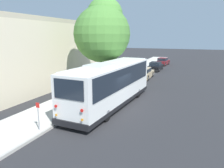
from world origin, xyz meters
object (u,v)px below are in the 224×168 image
(parked_sedan_tan, at_px, (144,73))
(street_tree, at_px, (103,30))
(parked_sedan_maroon, at_px, (163,62))
(sign_post_near, at_px, (38,116))
(shuttle_bus, at_px, (111,82))
(sign_post_far, at_px, (61,107))
(parked_sedan_black, at_px, (155,66))

(parked_sedan_tan, height_order, street_tree, street_tree)
(parked_sedan_maroon, height_order, sign_post_near, sign_post_near)
(shuttle_bus, height_order, street_tree, street_tree)
(parked_sedan_maroon, distance_m, street_tree, 21.83)
(sign_post_far, bearing_deg, shuttle_bus, -25.99)
(parked_sedan_black, xyz_separation_m, sign_post_near, (-24.67, 1.43, 0.36))
(shuttle_bus, relative_size, parked_sedan_black, 2.31)
(parked_sedan_black, relative_size, sign_post_near, 3.00)
(street_tree, bearing_deg, shuttle_bus, -148.41)
(shuttle_bus, distance_m, sign_post_far, 4.31)
(parked_sedan_black, relative_size, parked_sedan_maroon, 1.06)
(shuttle_bus, xyz_separation_m, parked_sedan_tan, (11.62, 0.42, -1.18))
(parked_sedan_tan, xyz_separation_m, street_tree, (-7.27, 2.25, 5.07))
(parked_sedan_maroon, relative_size, sign_post_far, 3.35)
(sign_post_near, xyz_separation_m, sign_post_far, (2.08, -0.00, -0.12))
(parked_sedan_tan, bearing_deg, sign_post_near, 174.55)
(shuttle_bus, xyz_separation_m, street_tree, (4.34, 2.67, 3.89))
(sign_post_near, bearing_deg, sign_post_far, -0.00)
(shuttle_bus, bearing_deg, sign_post_near, 165.67)
(sign_post_near, bearing_deg, street_tree, 4.67)
(sign_post_far, bearing_deg, parked_sedan_black, -3.63)
(parked_sedan_tan, distance_m, sign_post_near, 17.53)
(shuttle_bus, xyz_separation_m, parked_sedan_maroon, (25.45, 0.40, -1.19))
(shuttle_bus, relative_size, parked_sedan_tan, 2.33)
(parked_sedan_black, height_order, sign_post_near, sign_post_near)
(parked_sedan_black, height_order, sign_post_far, sign_post_far)
(parked_sedan_black, bearing_deg, sign_post_near, 176.83)
(sign_post_near, distance_m, sign_post_far, 2.08)
(parked_sedan_tan, height_order, parked_sedan_maroon, parked_sedan_tan)
(street_tree, relative_size, sign_post_far, 6.53)
(parked_sedan_tan, relative_size, parked_sedan_maroon, 1.04)
(parked_sedan_black, height_order, street_tree, street_tree)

